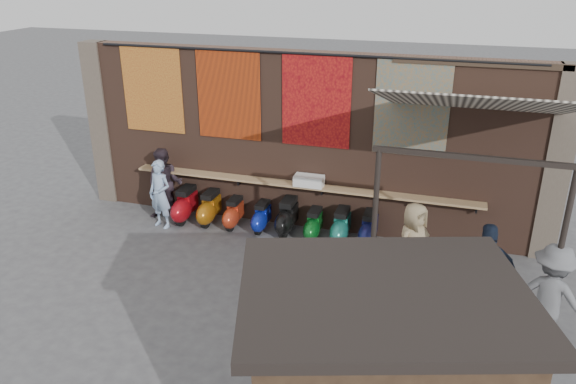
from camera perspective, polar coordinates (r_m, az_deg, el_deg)
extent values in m
plane|color=#474749|center=(11.08, -2.20, -8.92)|extent=(70.00, 70.00, 0.00)
cube|color=brown|center=(12.61, 1.70, 5.11)|extent=(10.00, 0.40, 4.00)
cube|color=#4C4238|center=(14.80, -18.22, 6.64)|extent=(0.50, 0.50, 4.00)
cube|color=#4C4238|center=(12.37, 25.63, 2.47)|extent=(0.50, 0.50, 4.00)
cube|color=#9E7A51|center=(12.57, 1.21, 0.71)|extent=(8.00, 0.32, 0.05)
cube|color=white|center=(12.44, 2.14, 1.16)|extent=(0.65, 0.33, 0.24)
cube|color=maroon|center=(13.53, -13.60, 10.09)|extent=(1.50, 0.02, 2.00)
cube|color=#F3470E|center=(12.69, -6.04, 9.79)|extent=(1.50, 0.02, 2.00)
cube|color=#AE1D15|center=(12.06, 2.87, 9.21)|extent=(1.50, 0.02, 2.00)
cube|color=#22647C|center=(11.74, 12.46, 8.34)|extent=(1.50, 0.02, 2.00)
cylinder|color=black|center=(11.94, 1.51, 13.88)|extent=(9.50, 0.06, 0.06)
imported|color=#8DA9CD|center=(13.16, -12.87, -0.22)|extent=(0.67, 0.52, 1.62)
imported|color=#2B222A|center=(13.55, -12.35, 0.78)|extent=(0.99, 0.85, 1.74)
imported|color=#172034|center=(10.05, 19.39, -7.86)|extent=(1.11, 0.55, 1.83)
imported|color=slate|center=(9.81, 25.07, -9.66)|extent=(1.32, 1.01, 1.81)
imported|color=tan|center=(10.83, 12.54, -5.22)|extent=(0.88, 0.97, 1.66)
cube|color=black|center=(5.62, 9.79, -10.16)|extent=(3.34, 2.92, 0.12)
cube|color=gold|center=(6.86, 7.95, -11.46)|extent=(1.16, 0.40, 0.50)
cube|color=#473321|center=(7.45, 7.53, -17.71)|extent=(2.02, 0.73, 0.06)
cube|color=beige|center=(10.05, 18.71, 8.55)|extent=(3.20, 3.28, 0.97)
cube|color=#33261C|center=(11.54, 18.93, 12.25)|extent=(3.30, 0.08, 0.12)
cube|color=black|center=(8.73, 18.38, 3.34)|extent=(3.00, 0.08, 0.08)
cylinder|color=black|center=(9.38, 8.68, -4.55)|extent=(0.09, 0.09, 3.10)
cylinder|color=black|center=(9.47, 25.73, -6.43)|extent=(0.09, 0.09, 3.10)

